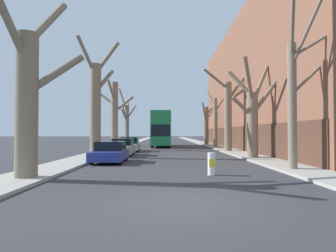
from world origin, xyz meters
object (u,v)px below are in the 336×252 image
(street_tree_right_4, at_px, (206,124))
(parked_car_1, at_px, (123,147))
(street_tree_right_1, at_px, (253,116))
(street_tree_right_0, at_px, (295,96))
(street_tree_right_3, at_px, (215,120))
(street_tree_left_1, at_px, (96,105))
(traffic_bollard, at_px, (211,164))
(street_tree_left_0, at_px, (29,96))
(street_tree_left_2, at_px, (115,114))
(street_tree_left_3, at_px, (127,122))
(parked_car_2, at_px, (130,145))
(street_tree_right_2, at_px, (228,113))
(parked_car_0, at_px, (110,152))
(double_decker_bus, at_px, (161,128))

(street_tree_right_4, relative_size, parked_car_1, 1.48)
(street_tree_right_1, bearing_deg, street_tree_right_0, -89.58)
(street_tree_right_3, bearing_deg, street_tree_left_1, -129.16)
(traffic_bollard, bearing_deg, street_tree_right_3, 79.95)
(street_tree_left_1, distance_m, street_tree_right_4, 24.80)
(street_tree_left_0, bearing_deg, parked_car_1, 81.16)
(street_tree_left_1, relative_size, street_tree_right_3, 1.26)
(street_tree_left_2, relative_size, street_tree_left_3, 0.94)
(street_tree_left_0, height_order, parked_car_2, street_tree_left_0)
(street_tree_left_0, height_order, street_tree_right_4, street_tree_left_0)
(street_tree_left_2, xyz_separation_m, street_tree_right_2, (11.54, -3.54, -0.12))
(street_tree_left_2, height_order, street_tree_right_4, street_tree_left_2)
(street_tree_left_2, distance_m, parked_car_0, 14.08)
(street_tree_left_3, xyz_separation_m, parked_car_0, (1.89, -22.96, -2.72))
(street_tree_right_0, height_order, traffic_bollard, street_tree_right_0)
(traffic_bollard, bearing_deg, double_decker_bus, 95.36)
(street_tree_right_2, xyz_separation_m, parked_car_1, (-9.54, -4.50, -3.13))
(street_tree_right_0, relative_size, parked_car_2, 2.00)
(parked_car_2, height_order, traffic_bollard, parked_car_2)
(street_tree_right_4, bearing_deg, street_tree_right_1, -89.93)
(street_tree_left_1, height_order, street_tree_right_2, street_tree_left_1)
(street_tree_left_0, height_order, street_tree_right_0, street_tree_left_0)
(street_tree_left_1, relative_size, double_decker_bus, 0.84)
(parked_car_0, height_order, parked_car_1, parked_car_1)
(street_tree_left_1, bearing_deg, street_tree_right_3, 50.84)
(double_decker_bus, height_order, parked_car_1, double_decker_bus)
(street_tree_left_3, relative_size, street_tree_right_3, 1.10)
(street_tree_right_3, relative_size, street_tree_right_4, 1.13)
(parked_car_0, relative_size, parked_car_1, 0.94)
(street_tree_right_4, relative_size, parked_car_0, 1.57)
(parked_car_1, bearing_deg, street_tree_left_3, 96.18)
(street_tree_left_0, relative_size, parked_car_1, 1.84)
(street_tree_right_3, height_order, parked_car_1, street_tree_right_3)
(street_tree_left_0, xyz_separation_m, parked_car_0, (1.93, 6.93, -2.67))
(street_tree_left_0, bearing_deg, double_decker_bus, 80.21)
(street_tree_right_2, height_order, street_tree_right_4, street_tree_right_2)
(street_tree_right_1, height_order, street_tree_right_2, street_tree_right_2)
(street_tree_right_0, xyz_separation_m, traffic_bollard, (-4.22, -1.25, -3.13))
(street_tree_right_2, relative_size, parked_car_1, 1.88)
(street_tree_left_2, distance_m, street_tree_right_3, 12.21)
(street_tree_right_4, distance_m, traffic_bollard, 31.73)
(street_tree_left_3, distance_m, parked_car_2, 12.66)
(street_tree_right_0, bearing_deg, street_tree_right_3, 90.32)
(parked_car_2, bearing_deg, street_tree_right_3, 35.29)
(street_tree_right_4, bearing_deg, parked_car_2, -122.67)
(street_tree_right_0, relative_size, traffic_bollard, 8.00)
(street_tree_left_0, xyz_separation_m, street_tree_right_4, (11.52, 32.62, -0.17))
(double_decker_bus, bearing_deg, street_tree_left_2, -122.70)
(double_decker_bus, bearing_deg, parked_car_2, -105.59)
(street_tree_left_2, bearing_deg, street_tree_left_3, 89.33)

